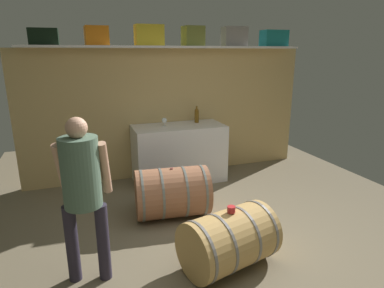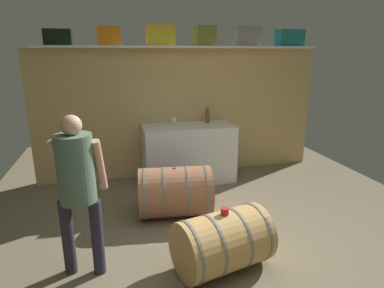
# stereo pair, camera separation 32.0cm
# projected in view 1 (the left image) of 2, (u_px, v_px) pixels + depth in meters

# --- Properties ---
(ground_plane) EXTENTS (5.82, 8.39, 0.02)m
(ground_plane) POSITION_uv_depth(u_px,v_px,m) (217.00, 228.00, 3.85)
(ground_plane) COLOR #72664E
(back_wall_panel) EXTENTS (4.62, 0.10, 2.04)m
(back_wall_panel) POSITION_uv_depth(u_px,v_px,m) (170.00, 113.00, 5.33)
(back_wall_panel) COLOR tan
(back_wall_panel) RESTS_ON ground
(high_shelf_board) EXTENTS (4.25, 0.40, 0.03)m
(high_shelf_board) POSITION_uv_depth(u_px,v_px,m) (172.00, 47.00, 4.92)
(high_shelf_board) COLOR white
(high_shelf_board) RESTS_ON back_wall_panel
(toolcase_black) EXTENTS (0.37, 0.25, 0.21)m
(toolcase_black) POSITION_uv_depth(u_px,v_px,m) (44.00, 37.00, 4.32)
(toolcase_black) COLOR black
(toolcase_black) RESTS_ON high_shelf_board
(toolcase_orange) EXTENTS (0.32, 0.28, 0.26)m
(toolcase_orange) POSITION_uv_depth(u_px,v_px,m) (97.00, 36.00, 4.53)
(toolcase_orange) COLOR orange
(toolcase_orange) RESTS_ON high_shelf_board
(toolcase_yellow) EXTENTS (0.41, 0.27, 0.29)m
(toolcase_yellow) POSITION_uv_depth(u_px,v_px,m) (149.00, 35.00, 4.76)
(toolcase_yellow) COLOR yellow
(toolcase_yellow) RESTS_ON high_shelf_board
(toolcase_olive) EXTENTS (0.30, 0.28, 0.29)m
(toolcase_olive) POSITION_uv_depth(u_px,v_px,m) (193.00, 36.00, 4.98)
(toolcase_olive) COLOR olive
(toolcase_olive) RESTS_ON high_shelf_board
(toolcase_grey) EXTENTS (0.39, 0.25, 0.30)m
(toolcase_grey) POSITION_uv_depth(u_px,v_px,m) (234.00, 37.00, 5.21)
(toolcase_grey) COLOR gray
(toolcase_grey) RESTS_ON high_shelf_board
(toolcase_teal) EXTENTS (0.43, 0.27, 0.26)m
(toolcase_teal) POSITION_uv_depth(u_px,v_px,m) (274.00, 38.00, 5.45)
(toolcase_teal) COLOR #1B7B7F
(toolcase_teal) RESTS_ON high_shelf_board
(work_cabinet) EXTENTS (1.40, 0.65, 0.89)m
(work_cabinet) POSITION_uv_depth(u_px,v_px,m) (179.00, 153.00, 5.15)
(work_cabinet) COLOR white
(work_cabinet) RESTS_ON ground
(wine_bottle_amber) EXTENTS (0.07, 0.07, 0.26)m
(wine_bottle_amber) POSITION_uv_depth(u_px,v_px,m) (197.00, 115.00, 5.22)
(wine_bottle_amber) COLOR brown
(wine_bottle_amber) RESTS_ON work_cabinet
(wine_glass) EXTENTS (0.08, 0.08, 0.13)m
(wine_glass) POSITION_uv_depth(u_px,v_px,m) (164.00, 121.00, 4.97)
(wine_glass) COLOR white
(wine_glass) RESTS_ON work_cabinet
(wine_barrel_near) EXTENTS (0.97, 0.75, 0.57)m
(wine_barrel_near) POSITION_uv_depth(u_px,v_px,m) (229.00, 240.00, 3.07)
(wine_barrel_near) COLOR tan
(wine_barrel_near) RESTS_ON ground
(wine_barrel_far) EXTENTS (0.95, 0.71, 0.63)m
(wine_barrel_far) POSITION_uv_depth(u_px,v_px,m) (172.00, 192.00, 4.04)
(wine_barrel_far) COLOR #A36848
(wine_barrel_far) RESTS_ON ground
(tasting_cup) EXTENTS (0.08, 0.08, 0.06)m
(tasting_cup) POSITION_uv_depth(u_px,v_px,m) (231.00, 209.00, 2.99)
(tasting_cup) COLOR red
(tasting_cup) RESTS_ON wine_barrel_near
(winemaker_pouring) EXTENTS (0.48, 0.42, 1.49)m
(winemaker_pouring) POSITION_uv_depth(u_px,v_px,m) (82.00, 185.00, 2.74)
(winemaker_pouring) COLOR #2D2736
(winemaker_pouring) RESTS_ON ground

